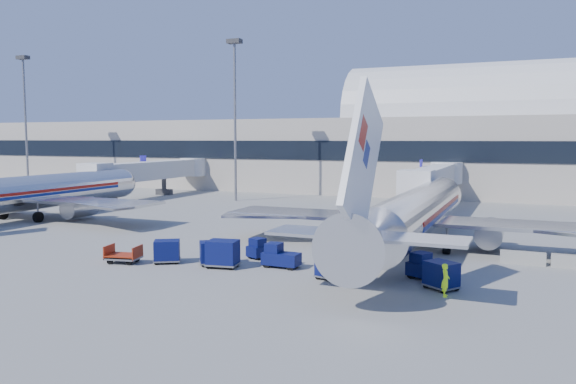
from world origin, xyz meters
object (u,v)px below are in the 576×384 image
at_px(mast_west, 235,96).
at_px(cart_solo_far, 441,275).
at_px(barrier_mid, 575,262).
at_px(cart_train_a, 223,253).
at_px(ramp_worker, 445,280).
at_px(barrier_near, 523,258).
at_px(cart_solo_near, 332,266).
at_px(airliner_mid, 27,193).
at_px(tug_right, 427,268).
at_px(cart_open_red, 124,257).
at_px(airliner_main, 416,213).
at_px(jetbridge_mid, 155,171).
at_px(cart_train_b, 213,252).
at_px(cart_train_c, 167,251).
at_px(jetbridge_near, 435,178).
at_px(mast_far_west, 25,103).
at_px(tug_left, 262,248).
at_px(tug_lead, 280,256).

xyz_separation_m(mast_west, cart_solo_far, (33.63, -37.04, -13.92)).
distance_m(barrier_mid, cart_train_a, 24.09).
distance_m(cart_train_a, ramp_worker, 15.08).
xyz_separation_m(barrier_near, cart_solo_near, (-10.99, -9.36, 0.44)).
height_order(airliner_mid, cart_solo_near, airliner_mid).
xyz_separation_m(airliner_mid, tug_right, (44.47, -9.61, -2.17)).
distance_m(cart_solo_near, cart_open_red, 15.23).
bearing_deg(airliner_main, cart_solo_near, -104.15).
relative_size(jetbridge_mid, cart_train_b, 11.53).
xyz_separation_m(barrier_near, cart_train_c, (-23.31, -9.50, 0.42)).
bearing_deg(jetbridge_near, cart_solo_far, -80.95).
xyz_separation_m(mast_far_west, tug_left, (60.09, -33.25, -14.10)).
bearing_deg(tug_right, cart_solo_near, -129.53).
distance_m(mast_far_west, cart_solo_far, 83.59).
bearing_deg(mast_west, airliner_mid, -115.21).
xyz_separation_m(airliner_main, barrier_mid, (11.30, -2.51, -2.48)).
height_order(barrier_mid, ramp_worker, ramp_worker).
relative_size(cart_train_a, cart_open_red, 0.92).
height_order(cart_train_b, ramp_worker, ramp_worker).
bearing_deg(cart_solo_near, barrier_near, 55.51).
xyz_separation_m(barrier_near, tug_left, (-17.91, -5.25, 0.24)).
distance_m(tug_right, ramp_worker, 3.77).
relative_size(tug_lead, cart_train_a, 1.09).
relative_size(barrier_mid, cart_open_red, 1.16).
distance_m(mast_far_west, cart_solo_near, 77.97).
bearing_deg(airliner_mid, tug_lead, -16.23).
bearing_deg(airliner_mid, ramp_worker, -15.79).
distance_m(airliner_main, tug_left, 12.78).
bearing_deg(cart_solo_far, cart_open_red, -140.65).
height_order(cart_solo_near, cart_solo_far, cart_solo_near).
distance_m(airliner_mid, tug_left, 33.09).
bearing_deg(tug_left, cart_solo_near, -98.90).
distance_m(airliner_main, tug_lead, 12.68).
bearing_deg(mast_west, barrier_mid, -34.14).
relative_size(airliner_mid, jetbridge_near, 1.35).
bearing_deg(airliner_mid, cart_solo_near, -16.92).
bearing_deg(airliner_main, mast_far_west, 159.99).
distance_m(mast_far_west, mast_west, 40.00).
relative_size(tug_right, cart_open_red, 1.11).
relative_size(airliner_mid, cart_train_c, 16.13).
relative_size(barrier_mid, tug_left, 1.15).
relative_size(airliner_mid, cart_train_b, 15.62).
relative_size(cart_open_red, ramp_worker, 1.38).
bearing_deg(airliner_main, mast_west, 139.64).
relative_size(barrier_mid, cart_solo_far, 1.29).
height_order(barrier_near, cart_solo_far, cart_solo_far).
xyz_separation_m(cart_open_red, ramp_worker, (22.21, 0.18, 0.49)).
xyz_separation_m(mast_west, barrier_near, (38.00, -28.00, -14.34)).
bearing_deg(jetbridge_mid, tug_lead, -44.50).
height_order(airliner_mid, tug_left, airliner_mid).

